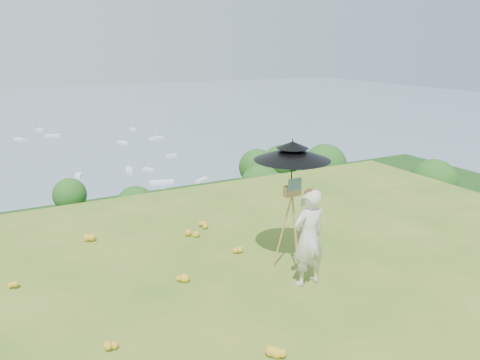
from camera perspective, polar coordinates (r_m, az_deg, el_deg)
ground at (r=6.34m, az=12.16°, el=-18.47°), size 14.00×14.00×0.00m
shoreline_tier at (r=88.35m, az=-22.86°, el=-11.78°), size 170.00×28.00×8.00m
bay_water at (r=246.81m, az=-26.69°, el=5.74°), size 700.00×700.00×0.00m
slope_trees at (r=43.26m, az=-20.65°, el=-10.33°), size 110.00×50.00×6.00m
harbor_town at (r=85.63m, az=-23.34°, el=-7.92°), size 110.00×22.00×5.00m
wildflowers at (r=6.47m, az=10.72°, el=-16.99°), size 10.00×10.50×0.12m
painter at (r=7.17m, az=8.35°, el=-6.96°), size 0.58×0.40×1.54m
field_easel at (r=7.68m, az=6.26°, el=-5.27°), size 0.62×0.62×1.54m
sun_umbrella at (r=7.41m, az=6.35°, el=1.64°), size 1.39×1.39×0.90m
painter_cap at (r=6.92m, az=8.59°, el=-1.42°), size 0.20×0.23×0.10m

